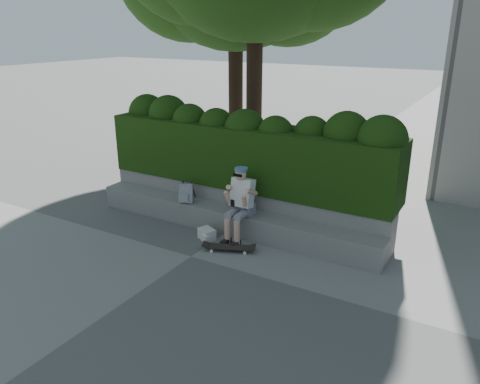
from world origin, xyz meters
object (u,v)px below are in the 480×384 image
Objects in this scene: backpack_plaid at (186,193)px; skateboard at (229,247)px; person at (241,201)px; backpack_ground at (207,234)px.

skateboard is at bearing -51.98° from backpack_plaid.
backpack_plaid is (-1.29, 0.08, -0.11)m from person.
person reaches higher than backpack_ground.
backpack_plaid is at bearing 132.12° from skateboard.
backpack_ground is at bearing -56.19° from backpack_plaid.
person is 0.91m from backpack_ground.
person is at bearing -30.62° from backpack_plaid.
backpack_plaid reaches higher than backpack_ground.
person is 0.88m from skateboard.
skateboard is 2.72× the size of backpack_ground.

